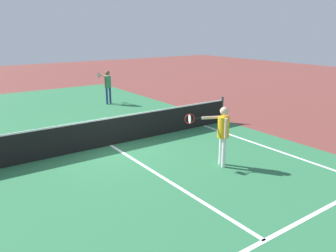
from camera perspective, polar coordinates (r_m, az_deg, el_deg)
ground_plane at (r=11.29m, az=-9.78°, el=-3.27°), size 60.00×60.00×0.00m
court_surface_inbounds at (r=11.29m, az=-9.78°, el=-3.27°), size 10.62×24.40×0.00m
line_service_near at (r=6.67m, az=16.22°, el=-18.31°), size 8.22×0.10×0.01m
line_center_service at (r=8.70m, az=-0.49°, el=-9.05°), size 0.10×6.40×0.01m
net at (r=11.14m, az=-9.90°, el=-0.88°), size 10.26×0.09×1.07m
player_near at (r=9.28m, az=9.28°, el=-0.62°), size 1.08×0.82×1.70m
player_far at (r=17.46m, az=-10.31°, el=7.23°), size 0.41×1.24×1.72m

